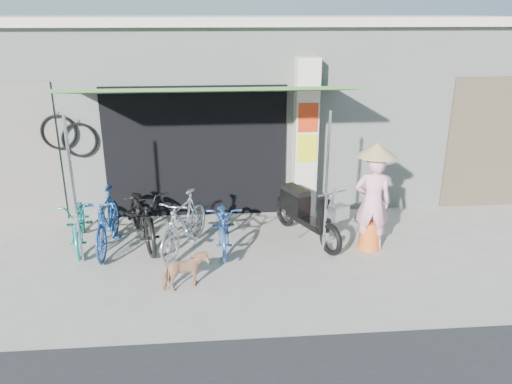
{
  "coord_description": "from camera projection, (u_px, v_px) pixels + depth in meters",
  "views": [
    {
      "loc": [
        -0.85,
        -6.57,
        3.74
      ],
      "look_at": [
        -0.2,
        1.0,
        1.0
      ],
      "focal_mm": 35.0,
      "sensor_mm": 36.0,
      "label": 1
    }
  ],
  "objects": [
    {
      "name": "ground",
      "position": [
        275.0,
        277.0,
        7.49
      ],
      "size": [
        80.0,
        80.0,
        0.0
      ],
      "primitive_type": "plane",
      "color": "#A39D93",
      "rests_on": "ground"
    },
    {
      "name": "bicycle_shop",
      "position": [
        249.0,
        99.0,
        11.64
      ],
      "size": [
        12.3,
        5.3,
        3.66
      ],
      "color": "#AAAFA6",
      "rests_on": "ground"
    },
    {
      "name": "shop_pillar",
      "position": [
        305.0,
        139.0,
        9.35
      ],
      "size": [
        0.42,
        0.44,
        3.0
      ],
      "color": "beige",
      "rests_on": "ground"
    },
    {
      "name": "awning",
      "position": [
        210.0,
        93.0,
        8.09
      ],
      "size": [
        4.6,
        1.88,
        2.72
      ],
      "color": "#335B29",
      "rests_on": "ground"
    },
    {
      "name": "neighbour_right",
      "position": [
        510.0,
        143.0,
        9.88
      ],
      "size": [
        2.6,
        0.06,
        2.6
      ],
      "primitive_type": "cube",
      "color": "brown",
      "rests_on": "ground"
    },
    {
      "name": "bike_teal",
      "position": [
        80.0,
        221.0,
        8.37
      ],
      "size": [
        0.89,
        1.76,
        0.88
      ],
      "primitive_type": "imported",
      "rotation": [
        0.0,
        0.0,
        0.19
      ],
      "color": "#1D8378",
      "rests_on": "ground"
    },
    {
      "name": "bike_blue",
      "position": [
        107.0,
        221.0,
        8.21
      ],
      "size": [
        0.5,
        1.69,
        1.01
      ],
      "primitive_type": "imported",
      "rotation": [
        0.0,
        0.0,
        -0.02
      ],
      "color": "navy",
      "rests_on": "ground"
    },
    {
      "name": "bike_black",
      "position": [
        142.0,
        213.0,
        8.5
      ],
      "size": [
        1.27,
        2.07,
        1.03
      ],
      "primitive_type": "imported",
      "rotation": [
        0.0,
        0.0,
        0.33
      ],
      "color": "black",
      "rests_on": "ground"
    },
    {
      "name": "bike_silver",
      "position": [
        184.0,
        223.0,
        8.15
      ],
      "size": [
        1.08,
        1.72,
        1.0
      ],
      "primitive_type": "imported",
      "rotation": [
        0.0,
        0.0,
        -0.4
      ],
      "color": "silver",
      "rests_on": "ground"
    },
    {
      "name": "bike_navy",
      "position": [
        224.0,
        223.0,
        8.32
      ],
      "size": [
        0.56,
        1.61,
        0.85
      ],
      "primitive_type": "imported",
      "rotation": [
        0.0,
        0.0,
        -0.0
      ],
      "color": "#214E9A",
      "rests_on": "ground"
    },
    {
      "name": "street_dog",
      "position": [
        185.0,
        271.0,
        7.06
      ],
      "size": [
        0.74,
        0.54,
        0.57
      ],
      "primitive_type": "imported",
      "rotation": [
        0.0,
        0.0,
        1.97
      ],
      "color": "tan",
      "rests_on": "ground"
    },
    {
      "name": "moped",
      "position": [
        305.0,
        212.0,
        8.6
      ],
      "size": [
        0.97,
        1.79,
        1.08
      ],
      "rotation": [
        0.0,
        0.0,
        0.44
      ],
      "color": "black",
      "rests_on": "ground"
    },
    {
      "name": "nun",
      "position": [
        373.0,
        198.0,
        8.11
      ],
      "size": [
        0.67,
        0.64,
        1.82
      ],
      "rotation": [
        0.0,
        0.0,
        2.93
      ],
      "color": "pink",
      "rests_on": "ground"
    }
  ]
}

